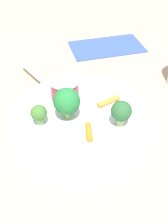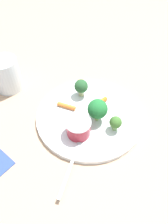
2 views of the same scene
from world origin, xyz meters
name	(u,v)px [view 1 (image 1 of 2)]	position (x,y,z in m)	size (l,w,h in m)	color
ground_plane	(81,121)	(0.00, 0.00, 0.00)	(2.40, 2.40, 0.00)	tan
plate	(81,118)	(0.00, 0.00, 0.01)	(0.27, 0.27, 0.01)	white
sauce_cup	(65,89)	(0.04, -0.05, 0.03)	(0.06, 0.06, 0.04)	maroon
broccoli_floret_0	(67,101)	(0.02, 0.01, 0.05)	(0.05, 0.05, 0.06)	#99C05E
broccoli_floret_1	(39,114)	(0.07, 0.03, 0.04)	(0.03, 0.03, 0.04)	#7EAB63
broccoli_floret_2	(121,112)	(-0.07, 0.01, 0.04)	(0.04, 0.04, 0.05)	#97A86F
carrot_stick_0	(89,132)	(-0.02, 0.04, 0.02)	(0.01, 0.01, 0.04)	orange
carrot_stick_1	(109,101)	(-0.05, -0.04, 0.02)	(0.01, 0.01, 0.05)	orange
fork	(43,83)	(0.09, -0.09, 0.01)	(0.13, 0.13, 0.00)	#B3C1C4
napkin	(107,46)	(-0.03, -0.29, 0.00)	(0.19, 0.11, 0.00)	#304787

